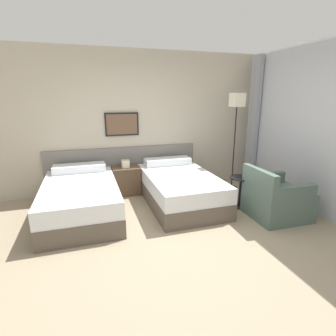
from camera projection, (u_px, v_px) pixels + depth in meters
The scene contains 8 objects.
ground_plane at pixel (183, 242), 3.43m from camera, with size 16.00×16.00×0.00m, color gray.
wall_headboard at pixel (142, 125), 5.19m from camera, with size 10.00×0.10×2.70m.
bed_near_door at pixel (81, 198), 4.16m from camera, with size 1.13×1.92×0.66m.
bed_near_window at pixel (179, 188), 4.65m from camera, with size 1.13×1.92×0.66m.
nightstand at pixel (126, 180), 5.07m from camera, with size 0.52×0.38×0.67m.
floor_lamp at pixel (237, 109), 5.05m from camera, with size 0.24×0.24×1.91m.
side_table at pixel (241, 187), 4.43m from camera, with size 0.38×0.38×0.54m.
armchair at pixel (276, 200), 4.08m from camera, with size 0.85×0.79×0.80m.
Camera 1 is at (-1.11, -2.85, 1.84)m, focal length 28.00 mm.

